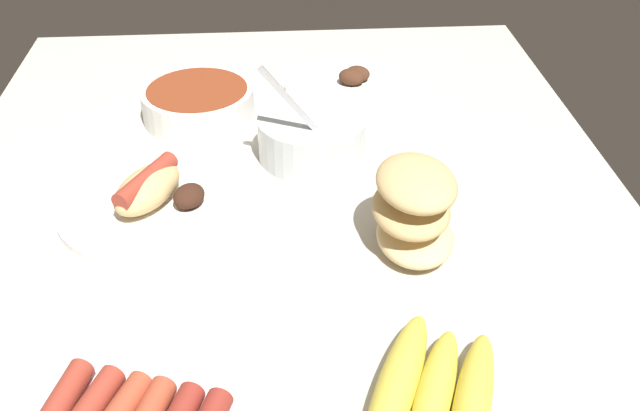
# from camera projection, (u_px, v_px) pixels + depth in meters

# --- Properties ---
(ground_plane) EXTENTS (1.20, 0.90, 0.03)m
(ground_plane) POSITION_uv_depth(u_px,v_px,m) (286.00, 224.00, 0.91)
(ground_plane) COLOR beige
(bowl_coleslaw) EXTENTS (0.15, 0.15, 0.16)m
(bowl_coleslaw) POSITION_uv_depth(u_px,v_px,m) (312.00, 135.00, 1.00)
(bowl_coleslaw) COLOR silver
(bowl_coleslaw) RESTS_ON ground_plane
(bowl_chili) EXTENTS (0.17, 0.17, 0.05)m
(bowl_chili) POSITION_uv_depth(u_px,v_px,m) (198.00, 102.00, 1.09)
(bowl_chili) COLOR white
(bowl_chili) RESTS_ON ground_plane
(bread_stack) EXTENTS (0.13, 0.10, 0.11)m
(bread_stack) POSITION_uv_depth(u_px,v_px,m) (414.00, 209.00, 0.82)
(bread_stack) COLOR #E5C689
(bread_stack) RESTS_ON ground_plane
(plate_hotdog_assembled) EXTENTS (0.23, 0.23, 0.06)m
(plate_hotdog_assembled) POSITION_uv_depth(u_px,v_px,m) (151.00, 198.00, 0.90)
(plate_hotdog_assembled) COLOR white
(plate_hotdog_assembled) RESTS_ON ground_plane
(banana_bunch) EXTENTS (0.20, 0.16, 0.04)m
(banana_bunch) POSITION_uv_depth(u_px,v_px,m) (432.00, 394.00, 0.65)
(banana_bunch) COLOR gold
(banana_bunch) RESTS_ON ground_plane
(plate_grilled_meat) EXTENTS (0.21, 0.21, 0.04)m
(plate_grilled_meat) POSITION_uv_depth(u_px,v_px,m) (349.00, 86.00, 1.18)
(plate_grilled_meat) COLOR white
(plate_grilled_meat) RESTS_ON ground_plane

